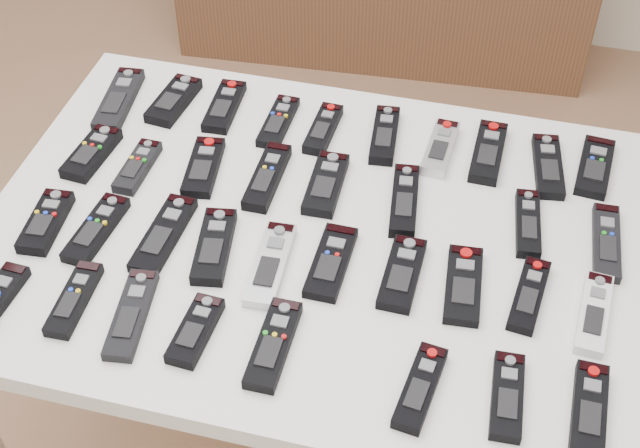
% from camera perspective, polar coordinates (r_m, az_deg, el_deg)
% --- Properties ---
extents(ground, '(4.00, 4.00, 0.00)m').
position_cam_1_polar(ground, '(2.28, -2.51, -14.12)').
color(ground, '#986E4D').
rests_on(ground, ground).
extents(table, '(1.25, 0.88, 0.78)m').
position_cam_1_polar(table, '(1.69, 0.00, -1.87)').
color(table, white).
rests_on(table, ground).
extents(remote_0, '(0.08, 0.21, 0.02)m').
position_cam_1_polar(remote_0, '(1.98, -12.75, 7.76)').
color(remote_0, black).
rests_on(remote_0, table).
extents(remote_1, '(0.08, 0.16, 0.02)m').
position_cam_1_polar(remote_1, '(1.95, -9.35, 7.81)').
color(remote_1, black).
rests_on(remote_1, table).
extents(remote_2, '(0.06, 0.17, 0.02)m').
position_cam_1_polar(remote_2, '(1.92, -6.14, 7.50)').
color(remote_2, black).
rests_on(remote_2, table).
extents(remote_3, '(0.05, 0.16, 0.02)m').
position_cam_1_polar(remote_3, '(1.87, -2.69, 6.55)').
color(remote_3, black).
rests_on(remote_3, table).
extents(remote_4, '(0.05, 0.15, 0.02)m').
position_cam_1_polar(remote_4, '(1.85, 0.20, 6.10)').
color(remote_4, black).
rests_on(remote_4, table).
extents(remote_5, '(0.07, 0.17, 0.02)m').
position_cam_1_polar(remote_5, '(1.84, 4.15, 5.69)').
color(remote_5, black).
rests_on(remote_5, table).
extents(remote_6, '(0.06, 0.16, 0.02)m').
position_cam_1_polar(remote_6, '(1.82, 7.70, 4.83)').
color(remote_6, '#B7B7BC').
rests_on(remote_6, table).
extents(remote_7, '(0.06, 0.18, 0.02)m').
position_cam_1_polar(remote_7, '(1.82, 10.71, 4.53)').
color(remote_7, black).
rests_on(remote_7, table).
extents(remote_8, '(0.08, 0.18, 0.02)m').
position_cam_1_polar(remote_8, '(1.82, 14.39, 3.60)').
color(remote_8, black).
rests_on(remote_8, table).
extents(remote_9, '(0.07, 0.17, 0.02)m').
position_cam_1_polar(remote_9, '(1.84, 17.18, 3.50)').
color(remote_9, black).
rests_on(remote_9, table).
extents(remote_10, '(0.07, 0.16, 0.02)m').
position_cam_1_polar(remote_10, '(1.85, -14.41, 4.41)').
color(remote_10, black).
rests_on(remote_10, table).
extents(remote_11, '(0.05, 0.15, 0.02)m').
position_cam_1_polar(remote_11, '(1.80, -11.60, 3.61)').
color(remote_11, black).
rests_on(remote_11, table).
extents(remote_12, '(0.08, 0.17, 0.02)m').
position_cam_1_polar(remote_12, '(1.78, -7.47, 3.64)').
color(remote_12, black).
rests_on(remote_12, table).
extents(remote_13, '(0.05, 0.18, 0.02)m').
position_cam_1_polar(remote_13, '(1.74, -3.40, 3.03)').
color(remote_13, black).
rests_on(remote_13, table).
extents(remote_14, '(0.07, 0.17, 0.02)m').
position_cam_1_polar(remote_14, '(1.72, 0.38, 2.58)').
color(remote_14, black).
rests_on(remote_14, table).
extents(remote_15, '(0.07, 0.19, 0.02)m').
position_cam_1_polar(remote_15, '(1.70, 5.42, 1.51)').
color(remote_15, black).
rests_on(remote_15, table).
extents(remote_16, '(0.06, 0.17, 0.02)m').
position_cam_1_polar(remote_16, '(1.69, 13.17, 0.04)').
color(remote_16, black).
rests_on(remote_16, table).
extents(remote_17, '(0.05, 0.19, 0.02)m').
position_cam_1_polar(remote_17, '(1.70, 17.86, -1.11)').
color(remote_17, black).
rests_on(remote_17, table).
extents(remote_18, '(0.07, 0.16, 0.02)m').
position_cam_1_polar(remote_18, '(1.72, -17.14, 0.13)').
color(remote_18, black).
rests_on(remote_18, table).
extents(remote_19, '(0.06, 0.18, 0.02)m').
position_cam_1_polar(remote_19, '(1.69, -14.13, -0.33)').
color(remote_19, black).
rests_on(remote_19, table).
extents(remote_20, '(0.06, 0.20, 0.02)m').
position_cam_1_polar(remote_20, '(1.65, -9.97, -0.66)').
color(remote_20, black).
rests_on(remote_20, table).
extents(remote_21, '(0.09, 0.18, 0.02)m').
position_cam_1_polar(remote_21, '(1.61, -6.79, -1.42)').
color(remote_21, black).
rests_on(remote_21, table).
extents(remote_22, '(0.06, 0.20, 0.02)m').
position_cam_1_polar(remote_22, '(1.58, -3.20, -2.60)').
color(remote_22, '#B7B7BC').
rests_on(remote_22, table).
extents(remote_23, '(0.06, 0.17, 0.02)m').
position_cam_1_polar(remote_23, '(1.58, 0.71, -2.45)').
color(remote_23, black).
rests_on(remote_23, table).
extents(remote_24, '(0.06, 0.17, 0.02)m').
position_cam_1_polar(remote_24, '(1.57, 5.27, -3.18)').
color(remote_24, black).
rests_on(remote_24, table).
extents(remote_25, '(0.07, 0.17, 0.02)m').
position_cam_1_polar(remote_25, '(1.56, 9.16, -3.88)').
color(remote_25, black).
rests_on(remote_25, table).
extents(remote_26, '(0.06, 0.17, 0.02)m').
position_cam_1_polar(remote_26, '(1.57, 13.24, -4.45)').
color(remote_26, black).
rests_on(remote_26, table).
extents(remote_27, '(0.06, 0.18, 0.02)m').
position_cam_1_polar(remote_27, '(1.57, 17.12, -5.51)').
color(remote_27, silver).
rests_on(remote_27, table).
extents(remote_29, '(0.05, 0.16, 0.02)m').
position_cam_1_polar(remote_29, '(1.58, -15.46, -4.66)').
color(remote_29, black).
rests_on(remote_29, table).
extents(remote_30, '(0.07, 0.19, 0.02)m').
position_cam_1_polar(remote_30, '(1.53, -11.98, -5.68)').
color(remote_30, black).
rests_on(remote_30, table).
extents(remote_31, '(0.06, 0.14, 0.02)m').
position_cam_1_polar(remote_31, '(1.49, -7.98, -6.77)').
color(remote_31, black).
rests_on(remote_31, table).
extents(remote_32, '(0.05, 0.18, 0.02)m').
position_cam_1_polar(remote_32, '(1.46, -3.00, -7.71)').
color(remote_32, black).
rests_on(remote_32, table).
extents(remote_33, '(0.07, 0.16, 0.02)m').
position_cam_1_polar(remote_33, '(1.42, 6.43, -10.36)').
color(remote_33, black).
rests_on(remote_33, table).
extents(remote_34, '(0.06, 0.16, 0.02)m').
position_cam_1_polar(remote_34, '(1.43, 11.89, -10.73)').
color(remote_34, black).
rests_on(remote_34, table).
extents(remote_35, '(0.05, 0.17, 0.02)m').
position_cam_1_polar(remote_35, '(1.45, 16.85, -11.31)').
color(remote_35, black).
rests_on(remote_35, table).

